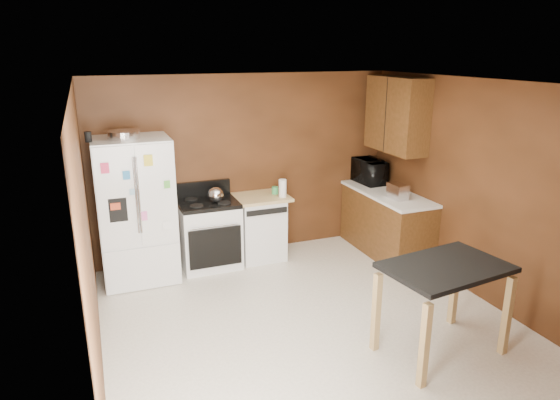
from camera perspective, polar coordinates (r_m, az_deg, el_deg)
floor at (r=5.44m, az=3.78°, el=-14.19°), size 4.50×4.50×0.00m
ceiling at (r=4.67m, az=4.39°, el=13.09°), size 4.50×4.50×0.00m
wall_back at (r=6.94m, az=-3.86°, el=3.91°), size 4.20×0.00×4.20m
wall_front at (r=3.21m, az=21.89°, el=-13.49°), size 4.20×0.00×4.20m
wall_left at (r=4.49m, az=-21.09°, el=-4.59°), size 0.00×4.50×4.50m
wall_right at (r=6.08m, az=22.28°, el=0.79°), size 0.00×4.50×4.50m
roasting_pan at (r=6.14m, az=-17.43°, el=7.14°), size 0.37×0.37×0.09m
pen_cup at (r=6.04m, az=-21.07°, el=6.75°), size 0.08×0.08×0.12m
kettle at (r=6.48m, az=-7.35°, el=0.59°), size 0.20×0.20×0.20m
paper_towel at (r=6.70m, az=0.30°, el=1.36°), size 0.11×0.11×0.24m
green_canister at (r=6.86m, az=-0.57°, el=1.12°), size 0.10×0.10×0.10m
toaster at (r=6.77m, az=13.29°, el=0.97°), size 0.18×0.28×0.20m
microwave at (r=7.50m, az=10.14°, el=3.18°), size 0.42×0.60×0.32m
refrigerator at (r=6.38m, az=-16.13°, el=-1.17°), size 0.90×0.80×1.80m
gas_range at (r=6.71m, az=-8.12°, el=-3.74°), size 0.76×0.68×1.10m
dishwasher at (r=6.91m, az=-2.35°, el=-3.01°), size 0.78×0.63×0.89m
right_cabinets at (r=7.12m, az=12.37°, el=1.05°), size 0.63×1.58×2.45m
island at (r=4.92m, az=18.31°, el=-8.64°), size 1.20×0.88×0.91m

